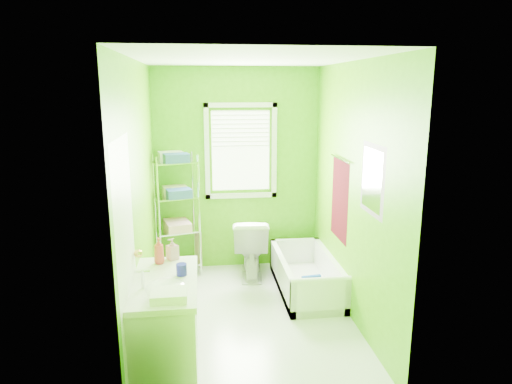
{
  "coord_description": "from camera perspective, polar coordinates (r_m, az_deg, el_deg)",
  "views": [
    {
      "loc": [
        -0.47,
        -4.33,
        2.35
      ],
      "look_at": [
        0.1,
        0.25,
        1.28
      ],
      "focal_mm": 32.0,
      "sensor_mm": 36.0,
      "label": 1
    }
  ],
  "objects": [
    {
      "name": "bathtub",
      "position": [
        5.47,
        6.31,
        -10.87
      ],
      "size": [
        0.64,
        1.37,
        0.44
      ],
      "color": "white",
      "rests_on": "ground"
    },
    {
      "name": "right_wall_decor",
      "position": [
        4.68,
        11.85,
        0.02
      ],
      "size": [
        0.04,
        1.48,
        1.17
      ],
      "color": "#47080E",
      "rests_on": "ground"
    },
    {
      "name": "room_envelope",
      "position": [
        4.43,
        -0.89,
        2.56
      ],
      "size": [
        2.14,
        2.94,
        2.62
      ],
      "color": "#4A9D07",
      "rests_on": "ground"
    },
    {
      "name": "door",
      "position": [
        3.64,
        -15.75,
        -9.26
      ],
      "size": [
        0.09,
        0.8,
        2.0
      ],
      "color": "white",
      "rests_on": "ground"
    },
    {
      "name": "ground",
      "position": [
        4.95,
        -0.82,
        -15.33
      ],
      "size": [
        2.9,
        2.9,
        0.0
      ],
      "primitive_type": "plane",
      "color": "silver",
      "rests_on": "ground"
    },
    {
      "name": "vanity",
      "position": [
        4.06,
        -11.2,
        -15.57
      ],
      "size": [
        0.54,
        1.06,
        1.04
      ],
      "color": "white",
      "rests_on": "ground"
    },
    {
      "name": "toilet",
      "position": [
        5.79,
        -0.66,
        -6.81
      ],
      "size": [
        0.5,
        0.8,
        0.77
      ],
      "primitive_type": "imported",
      "rotation": [
        0.0,
        0.0,
        3.04
      ],
      "color": "white",
      "rests_on": "ground"
    },
    {
      "name": "window",
      "position": [
        5.83,
        -1.91,
        5.75
      ],
      "size": [
        0.92,
        0.05,
        1.22
      ],
      "color": "white",
      "rests_on": "ground"
    },
    {
      "name": "wire_shelf_unit",
      "position": [
        5.76,
        -9.77,
        -1.17
      ],
      "size": [
        0.58,
        0.48,
        1.57
      ],
      "color": "silver",
      "rests_on": "ground"
    }
  ]
}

